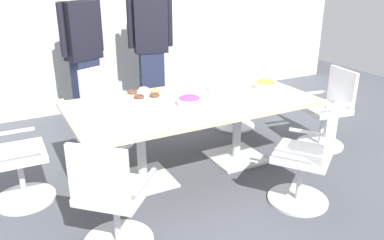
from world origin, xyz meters
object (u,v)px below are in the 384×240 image
Objects in this scene: office_chair_0 at (328,113)px; person_standing_1 at (151,45)px; office_chair_5 at (308,162)px; conference_table at (192,113)px; office_chair_3 at (12,161)px; person_standing_0 at (83,52)px; office_chair_1 at (236,96)px; snack_bowl_chips_yellow at (265,84)px; snack_bowl_candy_mix at (189,100)px; plate_stack at (218,89)px; donut_platter at (145,94)px; office_chair_2 at (106,112)px; office_chair_4 at (112,201)px.

person_standing_1 is (-1.41, 1.91, 0.59)m from office_chair_0.
conference_table is at bearing 84.33° from office_chair_5.
office_chair_3 is 0.48× the size of person_standing_0.
office_chair_1 is 3.91× the size of snack_bowl_chips_yellow.
office_chair_0 is at bearing 160.49° from office_chair_1.
snack_bowl_candy_mix is at bearing 85.76° from person_standing_0.
office_chair_5 reaches higher than snack_bowl_chips_yellow.
office_chair_1 is 4.38× the size of plate_stack.
snack_bowl_chips_yellow is (-0.18, -0.83, 0.39)m from office_chair_1.
snack_bowl_chips_yellow is 1.31m from donut_platter.
office_chair_5 is at bearing -59.67° from conference_table.
person_standing_1 is (0.86, 0.69, 0.59)m from office_chair_2.
person_standing_0 reaches higher than donut_platter.
conference_table is 1.40m from office_chair_1.
snack_bowl_candy_mix is at bearing 94.79° from office_chair_0.
office_chair_2 is at bearing 138.95° from plate_stack.
conference_table is at bearing 49.84° from snack_bowl_candy_mix.
plate_stack is (-0.69, -0.68, 0.37)m from office_chair_1.
office_chair_0 is 2.13m from donut_platter.
donut_platter is 0.78m from plate_stack.
office_chair_0 is at bearing 129.19° from office_chair_2.
office_chair_1 is 2.85m from office_chair_3.
snack_bowl_chips_yellow reaches higher than snack_bowl_candy_mix.
conference_table is at bearing -48.67° from donut_platter.
donut_platter is (0.75, 1.24, 0.36)m from office_chair_4.
office_chair_0 is 1.00× the size of office_chair_3.
office_chair_0 is 3.07m from person_standing_0.
office_chair_0 is (1.68, -0.19, -0.22)m from conference_table.
person_standing_1 reaches higher than conference_table.
donut_platter is (1.34, 0.21, 0.36)m from office_chair_3.
office_chair_4 is 1.70m from office_chair_5.
office_chair_2 is 2.38m from office_chair_5.
office_chair_3 and office_chair_4 have the same top height.
plate_stack is (0.13, -1.55, -0.22)m from person_standing_1.
office_chair_0 is 2.85m from office_chair_4.
office_chair_2 is at bearing 84.02° from office_chair_5.
person_standing_0 reaches higher than snack_bowl_chips_yellow.
snack_bowl_candy_mix is at bearing -173.62° from snack_bowl_chips_yellow.
person_standing_0 is 1.89m from plate_stack.
office_chair_1 is 1.03m from plate_stack.
office_chair_1 reaches higher than snack_bowl_candy_mix.
office_chair_4 is at bearing -121.18° from donut_platter.
conference_table is 0.54m from donut_platter.
person_standing_0 is (1.04, 1.56, 0.58)m from office_chair_3.
office_chair_5 is 2.48× the size of donut_platter.
office_chair_0 is 2.45m from person_standing_1.
person_standing_1 is (-0.33, 2.76, 0.59)m from office_chair_5.
person_standing_1 is 1.83m from snack_bowl_chips_yellow.
person_standing_0 is at bearing 13.65° from office_chair_1.
snack_bowl_chips_yellow is (0.64, -1.70, -0.20)m from person_standing_1.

